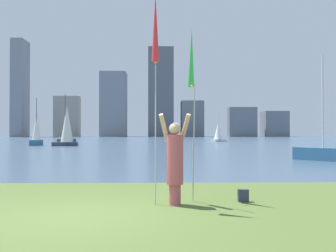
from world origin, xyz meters
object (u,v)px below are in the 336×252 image
at_px(person, 175,160).
at_px(bag, 243,195).
at_px(sailboat_5, 67,126).
at_px(sailboat_4, 68,131).
at_px(kite_flag_right, 191,61).
at_px(sailboat_7, 218,133).
at_px(sailboat_0, 37,130).
at_px(sailboat_1, 323,153).
at_px(kite_flag_left, 155,32).

bearing_deg(person, bag, 2.55).
bearing_deg(sailboat_5, sailboat_4, 103.40).
relative_size(person, kite_flag_right, 0.50).
distance_m(sailboat_5, sailboat_7, 23.85).
relative_size(kite_flag_right, sailboat_0, 0.75).
relative_size(person, sailboat_1, 0.35).
bearing_deg(sailboat_1, sailboat_5, 132.53).
distance_m(kite_flag_left, sailboat_0, 36.75).
bearing_deg(sailboat_5, kite_flag_left, -73.03).
bearing_deg(kite_flag_left, sailboat_4, 105.91).
relative_size(sailboat_1, sailboat_5, 1.04).
bearing_deg(sailboat_7, bag, -98.06).
height_order(bag, sailboat_5, sailboat_5).
xyz_separation_m(kite_flag_left, sailboat_4, (-13.25, 46.51, -2.07)).
distance_m(kite_flag_right, bag, 3.32).
relative_size(kite_flag_left, sailboat_1, 0.80).
bearing_deg(kite_flag_right, kite_flag_left, -135.06).
height_order(kite_flag_left, sailboat_7, kite_flag_left).
height_order(kite_flag_left, sailboat_5, sailboat_5).
bearing_deg(person, sailboat_1, 45.53).
xyz_separation_m(sailboat_4, sailboat_5, (3.34, -14.03, 0.44)).
xyz_separation_m(sailboat_1, sailboat_4, (-22.09, 34.46, 1.22)).
height_order(kite_flag_left, kite_flag_right, kite_flag_left).
relative_size(kite_flag_right, sailboat_5, 0.72).
distance_m(kite_flag_right, sailboat_1, 14.05).
distance_m(kite_flag_right, sailboat_4, 47.82).
bearing_deg(person, sailboat_4, 97.14).
xyz_separation_m(sailboat_0, sailboat_7, (22.25, 13.38, -0.40)).
distance_m(bag, sailboat_4, 48.54).
xyz_separation_m(sailboat_1, sailboat_5, (-18.74, 20.43, 1.66)).
height_order(person, sailboat_7, sailboat_7).
bearing_deg(sailboat_0, kite_flag_right, -66.49).
bearing_deg(kite_flag_right, sailboat_1, 54.51).
height_order(bag, sailboat_0, sailboat_0).
xyz_separation_m(kite_flag_left, sailboat_0, (-13.62, 34.08, -2.03)).
height_order(sailboat_4, sailboat_5, sailboat_5).
distance_m(person, sailboat_0, 36.76).
relative_size(person, sailboat_0, 0.37).
bearing_deg(sailboat_7, kite_flag_right, -99.49).
distance_m(sailboat_4, sailboat_5, 14.43).
xyz_separation_m(kite_flag_left, kite_flag_right, (0.84, 0.84, -0.48)).
bearing_deg(kite_flag_left, kite_flag_right, 44.94).
height_order(person, kite_flag_left, kite_flag_left).
relative_size(kite_flag_right, sailboat_1, 0.70).
bearing_deg(bag, sailboat_4, 108.29).
distance_m(kite_flag_left, sailboat_1, 15.30).
relative_size(kite_flag_right, sailboat_4, 0.84).
height_order(sailboat_0, sailboat_7, sailboat_0).
bearing_deg(sailboat_0, person, -67.55).
relative_size(kite_flag_left, sailboat_5, 0.83).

